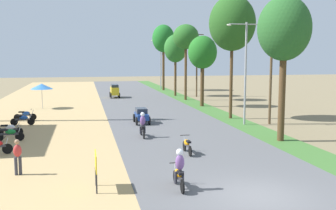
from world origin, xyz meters
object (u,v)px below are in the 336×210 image
at_px(parked_motorbike_third, 9,129).
at_px(pedestrian_on_shoulder, 18,155).
at_px(car_van_yellow, 115,90).
at_px(motorbike_ahead_second, 187,145).
at_px(car_sedan_blue, 141,115).
at_px(parked_motorbike_fifth, 25,115).
at_px(median_tree_nearest, 284,30).
at_px(median_tree_third, 203,53).
at_px(vendor_umbrella, 42,86).
at_px(streetlamp_near, 246,66).
at_px(motorbike_ahead_third, 142,125).
at_px(median_tree_fourth, 186,38).
at_px(median_tree_second, 232,24).
at_px(street_signboard, 96,164).
at_px(parked_motorbike_fourth, 23,119).
at_px(streetlamp_mid, 161,60).
at_px(parked_motorbike_second, 10,133).
at_px(utility_pole_near, 197,63).
at_px(utility_pole_far, 271,67).
at_px(median_tree_sixth, 163,39).
at_px(motorbike_foreground_rider, 179,170).
at_px(median_tree_fifth, 175,49).

xyz_separation_m(parked_motorbike_third, pedestrian_on_shoulder, (1.97, -9.32, 0.41)).
distance_m(car_van_yellow, motorbike_ahead_second, 30.32).
bearing_deg(car_sedan_blue, pedestrian_on_shoulder, -120.44).
bearing_deg(car_van_yellow, parked_motorbike_fifth, -117.16).
distance_m(median_tree_nearest, median_tree_third, 17.79).
xyz_separation_m(vendor_umbrella, streetlamp_near, (16.35, -13.04, 2.26)).
height_order(car_van_yellow, motorbike_ahead_third, car_van_yellow).
distance_m(median_tree_fourth, motorbike_ahead_third, 23.79).
height_order(parked_motorbike_fifth, median_tree_second, median_tree_second).
relative_size(median_tree_third, motorbike_ahead_third, 4.11).
relative_size(street_signboard, car_van_yellow, 0.62).
bearing_deg(parked_motorbike_third, median_tree_fourth, 48.36).
relative_size(parked_motorbike_third, parked_motorbike_fourth, 1.00).
height_order(parked_motorbike_third, motorbike_ahead_second, motorbike_ahead_second).
bearing_deg(car_van_yellow, pedestrian_on_shoulder, -101.67).
height_order(median_tree_second, streetlamp_mid, median_tree_second).
bearing_deg(motorbike_ahead_third, parked_motorbike_fourth, 142.40).
height_order(parked_motorbike_second, streetlamp_mid, streetlamp_mid).
bearing_deg(parked_motorbike_fifth, median_tree_fourth, 36.70).
xyz_separation_m(utility_pole_near, car_van_yellow, (-10.66, 0.46, -3.46)).
distance_m(parked_motorbike_second, motorbike_ahead_third, 8.31).
xyz_separation_m(street_signboard, utility_pole_far, (13.89, 13.23, 3.37)).
height_order(parked_motorbike_fourth, vendor_umbrella, vendor_umbrella).
height_order(parked_motorbike_fifth, street_signboard, street_signboard).
height_order(median_tree_third, utility_pole_near, utility_pole_near).
xyz_separation_m(median_tree_second, car_sedan_blue, (-7.82, -1.09, -7.28)).
bearing_deg(parked_motorbike_fourth, car_sedan_blue, -6.46).
distance_m(median_tree_nearest, utility_pole_near, 27.90).
bearing_deg(parked_motorbike_second, car_sedan_blue, 28.51).
bearing_deg(median_tree_fourth, car_sedan_blue, -115.66).
bearing_deg(parked_motorbike_third, parked_motorbike_fifth, 88.82).
distance_m(parked_motorbike_second, parked_motorbike_third, 1.75).
bearing_deg(median_tree_sixth, streetlamp_near, -89.81).
bearing_deg(median_tree_nearest, parked_motorbike_fifth, 145.65).
height_order(parked_motorbike_second, vendor_umbrella, vendor_umbrella).
bearing_deg(median_tree_fourth, streetlamp_near, -89.49).
bearing_deg(street_signboard, pedestrian_on_shoulder, 140.98).
height_order(pedestrian_on_shoulder, streetlamp_mid, streetlamp_mid).
bearing_deg(streetlamp_mid, motorbike_ahead_second, -98.87).
height_order(parked_motorbike_third, streetlamp_near, streetlamp_near).
bearing_deg(median_tree_third, median_tree_fourth, 91.89).
relative_size(street_signboard, pedestrian_on_shoulder, 0.93).
relative_size(median_tree_second, streetlamp_mid, 1.29).
relative_size(parked_motorbike_second, motorbike_foreground_rider, 1.00).
distance_m(streetlamp_mid, car_van_yellow, 15.75).
height_order(utility_pole_near, motorbike_ahead_third, utility_pole_near).
distance_m(median_tree_fifth, car_sedan_blue, 22.99).
distance_m(pedestrian_on_shoulder, car_sedan_blue, 14.46).
bearing_deg(median_tree_third, utility_pole_near, 77.45).
xyz_separation_m(parked_motorbike_second, motorbike_ahead_third, (8.29, -0.52, 0.30)).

